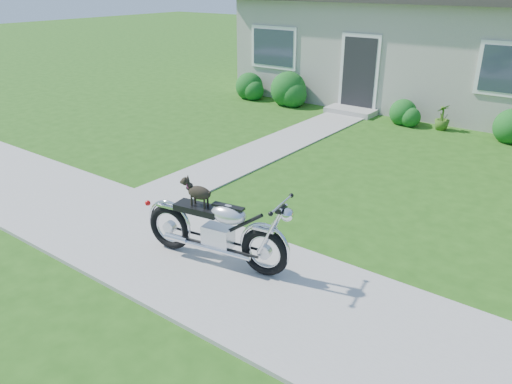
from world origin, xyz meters
TOP-DOWN VIEW (x-y plane):
  - ground at (0.00, 0.00)m, footprint 80.00×80.00m
  - sidewalk at (0.00, 0.00)m, footprint 24.00×2.20m
  - walkway at (-1.50, 5.00)m, footprint 1.20×8.00m
  - house at (-0.00, 11.99)m, footprint 12.60×7.03m
  - shrub_row at (-0.25, 8.50)m, footprint 10.39×1.09m
  - potted_plant_left at (-3.79, 8.55)m, footprint 0.55×0.63m
  - potted_plant_right at (1.13, 8.55)m, footprint 0.46×0.46m
  - motorcycle_with_dog at (0.86, 0.08)m, footprint 2.21×0.70m

SIDE VIEW (x-z plane):
  - ground at x=0.00m, z-range 0.00..0.00m
  - walkway at x=-1.50m, z-range 0.00..0.03m
  - sidewalk at x=0.00m, z-range 0.00..0.04m
  - potted_plant_right at x=1.13m, z-range 0.00..0.66m
  - potted_plant_left at x=-3.79m, z-range 0.00..0.66m
  - shrub_row at x=-0.25m, z-range -0.13..0.97m
  - motorcycle_with_dog at x=0.86m, z-range -0.03..1.12m
  - house at x=0.00m, z-range -0.09..4.41m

